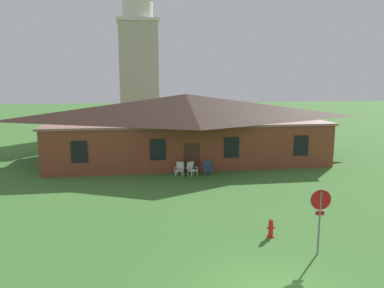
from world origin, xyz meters
TOP-DOWN VIEW (x-y plane):
  - brick_building at (-0.00, 20.52)m, footprint 22.17×10.40m
  - dome_tower at (-3.66, 38.61)m, footprint 5.18×5.18m
  - stop_sign at (2.64, 2.45)m, footprint 0.80×0.13m
  - lawn_chair_by_porch at (-1.20, 14.81)m, footprint 0.75×0.81m
  - lawn_chair_near_door at (-0.38, 14.72)m, footprint 0.80×0.84m
  - lawn_chair_left_end at (0.78, 14.77)m, footprint 0.66×0.68m
  - fire_hydrant at (1.42, 4.19)m, footprint 0.36×0.28m

SIDE VIEW (x-z plane):
  - fire_hydrant at x=1.42m, z-range -0.02..0.77m
  - lawn_chair_by_porch at x=-1.20m, z-range 0.02..0.98m
  - lawn_chair_near_door at x=-0.38m, z-range 0.02..0.98m
  - lawn_chair_left_end at x=0.78m, z-range 0.02..0.98m
  - stop_sign at x=2.64m, z-range 0.53..3.10m
  - brick_building at x=0.00m, z-range 0.05..5.48m
  - dome_tower at x=-3.66m, z-range -0.82..18.91m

